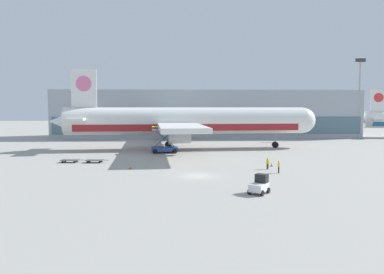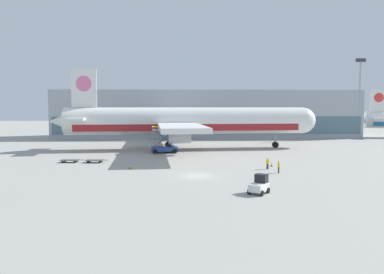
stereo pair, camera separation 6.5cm
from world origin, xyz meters
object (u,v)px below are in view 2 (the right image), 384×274
object	(u,v)px
baggage_dolly_second	(95,160)
traffic_cone_far	(272,164)
scissor_lift_loader	(165,143)
ground_crew_far	(268,162)
airplane_main	(184,122)
light_mast	(360,92)
traffic_cone_near	(130,167)
baggage_dolly_lead	(70,160)
ground_crew_near	(279,166)
baggage_tug_foreground	(260,185)

from	to	relation	value
baggage_dolly_second	traffic_cone_far	size ratio (longest dim) A/B	6.08
scissor_lift_loader	baggage_dolly_second	world-z (taller)	scissor_lift_loader
ground_crew_far	airplane_main	bearing A→B (deg)	169.14
light_mast	traffic_cone_near	world-z (taller)	light_mast
scissor_lift_loader	baggage_dolly_lead	distance (m)	19.71
baggage_dolly_lead	traffic_cone_near	size ratio (longest dim) A/B	6.66
light_mast	ground_crew_near	bearing A→B (deg)	-124.83
traffic_cone_far	light_mast	bearing A→B (deg)	52.53
baggage_tug_foreground	light_mast	bearing A→B (deg)	3.55
traffic_cone_near	traffic_cone_far	distance (m)	21.52
baggage_dolly_lead	traffic_cone_far	world-z (taller)	traffic_cone_far
baggage_dolly_second	ground_crew_far	world-z (taller)	ground_crew_far
baggage_dolly_second	traffic_cone_near	world-z (taller)	traffic_cone_near
baggage_tug_foreground	ground_crew_far	world-z (taller)	baggage_tug_foreground
light_mast	scissor_lift_loader	size ratio (longest dim) A/B	4.25
scissor_lift_loader	baggage_dolly_second	distance (m)	17.05
airplane_main	ground_crew_near	xyz separation A→B (m)	(12.42, -30.56, -4.82)
scissor_lift_loader	traffic_cone_near	distance (m)	19.72
scissor_lift_loader	baggage_dolly_second	xyz separation A→B (m)	(-11.06, -12.87, -1.62)
baggage_tug_foreground	traffic_cone_near	world-z (taller)	baggage_tug_foreground
baggage_dolly_second	light_mast	bearing A→B (deg)	36.46
airplane_main	scissor_lift_loader	size ratio (longest dim) A/B	10.75
scissor_lift_loader	baggage_tug_foreground	xyz separation A→B (m)	(11.11, -35.67, -1.13)
ground_crew_near	baggage_dolly_lead	bearing A→B (deg)	73.02
baggage_dolly_lead	traffic_cone_near	distance (m)	12.57
light_mast	airplane_main	bearing A→B (deg)	-153.84
baggage_tug_foreground	ground_crew_near	size ratio (longest dim) A/B	1.62
scissor_lift_loader	ground_crew_near	distance (m)	28.84
scissor_lift_loader	baggage_dolly_lead	xyz separation A→B (m)	(-15.17, -12.48, -1.62)
airplane_main	baggage_dolly_second	size ratio (longest dim) A/B	15.58
traffic_cone_far	baggage_dolly_second	bearing A→B (deg)	169.97
airplane_main	traffic_cone_near	world-z (taller)	airplane_main
baggage_dolly_second	baggage_dolly_lead	bearing A→B (deg)	176.92
ground_crew_near	traffic_cone_far	world-z (taller)	ground_crew_near
light_mast	ground_crew_far	size ratio (longest dim) A/B	13.45
baggage_tug_foreground	traffic_cone_near	distance (m)	22.75
traffic_cone_near	baggage_tug_foreground	bearing A→B (deg)	-46.67
baggage_dolly_lead	traffic_cone_near	world-z (taller)	traffic_cone_near
airplane_main	baggage_dolly_lead	bearing A→B (deg)	-138.87
baggage_dolly_lead	baggage_tug_foreground	bearing A→B (deg)	-39.09
traffic_cone_near	traffic_cone_far	xyz separation A→B (m)	(21.49, 1.29, 0.03)
light_mast	traffic_cone_near	xyz separation A→B (m)	(-59.72, -51.16, -13.04)
scissor_lift_loader	traffic_cone_near	bearing A→B (deg)	-107.37
baggage_dolly_second	scissor_lift_loader	bearing A→B (deg)	51.67
scissor_lift_loader	baggage_dolly_lead	bearing A→B (deg)	-144.68
light_mast	ground_crew_far	bearing A→B (deg)	-126.99
light_mast	baggage_tug_foreground	world-z (taller)	light_mast
ground_crew_near	scissor_lift_loader	bearing A→B (deg)	37.32
baggage_dolly_second	traffic_cone_far	world-z (taller)	traffic_cone_far
traffic_cone_far	traffic_cone_near	bearing A→B (deg)	-176.56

